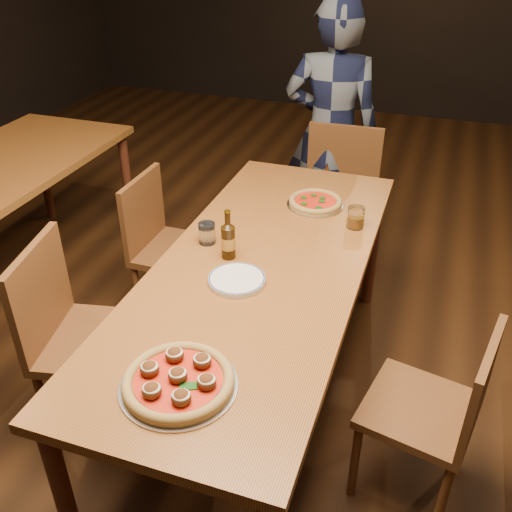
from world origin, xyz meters
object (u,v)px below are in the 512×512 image
(pizza_margherita, at_px, (316,202))
(beer_bottle, at_px, (228,241))
(chair_main_e, at_px, (420,408))
(plate_stack, at_px, (237,280))
(amber_glass, at_px, (356,217))
(chair_main_sw, at_px, (178,250))
(pizza_meatball, at_px, (178,380))
(diner, at_px, (331,133))
(chair_end, at_px, (335,207))
(water_glass, at_px, (207,233))
(chair_main_nw, at_px, (97,340))
(table_main, at_px, (260,280))

(pizza_margherita, bearing_deg, beer_bottle, -111.29)
(pizza_margherita, bearing_deg, chair_main_e, -53.04)
(chair_main_e, relative_size, plate_stack, 3.77)
(plate_stack, distance_m, amber_glass, 0.67)
(chair_main_sw, height_order, pizza_meatball, chair_main_sw)
(plate_stack, bearing_deg, pizza_margherita, 80.11)
(pizza_margherita, relative_size, diner, 0.17)
(chair_end, distance_m, water_glass, 1.17)
(pizza_meatball, distance_m, water_glass, 0.85)
(chair_main_e, xyz_separation_m, diner, (-0.74, 1.70, 0.38))
(beer_bottle, xyz_separation_m, water_glass, (-0.13, 0.08, -0.03))
(pizza_margherita, relative_size, beer_bottle, 1.31)
(chair_main_e, distance_m, pizza_meatball, 0.93)
(pizza_meatball, relative_size, beer_bottle, 1.72)
(chair_main_nw, bearing_deg, chair_main_e, -97.24)
(chair_main_sw, relative_size, chair_main_e, 1.04)
(amber_glass, bearing_deg, chair_main_e, -59.32)
(chair_end, bearing_deg, pizza_margherita, -91.52)
(beer_bottle, bearing_deg, pizza_margherita, 68.71)
(chair_main_e, height_order, diner, diner)
(table_main, bearing_deg, pizza_margherita, 81.91)
(pizza_margherita, bearing_deg, chair_main_sw, -170.80)
(water_glass, bearing_deg, beer_bottle, -32.05)
(pizza_margherita, bearing_deg, chair_main_nw, -126.38)
(pizza_meatball, relative_size, diner, 0.23)
(plate_stack, xyz_separation_m, amber_glass, (0.34, 0.58, 0.04))
(pizza_margherita, bearing_deg, amber_glass, -34.46)
(pizza_meatball, bearing_deg, table_main, 88.77)
(chair_main_sw, bearing_deg, diner, -29.42)
(pizza_margherita, distance_m, water_glass, 0.60)
(beer_bottle, relative_size, amber_glass, 2.17)
(chair_end, xyz_separation_m, amber_glass, (0.22, -0.72, 0.33))
(chair_end, distance_m, beer_bottle, 1.22)
(chair_main_sw, height_order, chair_end, chair_end)
(chair_main_e, distance_m, chair_end, 1.52)
(amber_glass, bearing_deg, beer_bottle, -136.29)
(plate_stack, bearing_deg, water_glass, 132.99)
(pizza_meatball, bearing_deg, chair_end, 87.17)
(amber_glass, bearing_deg, water_glass, -149.10)
(beer_bottle, distance_m, water_glass, 0.15)
(plate_stack, height_order, water_glass, water_glass)
(chair_main_nw, height_order, pizza_meatball, chair_main_nw)
(chair_end, relative_size, pizza_margherita, 3.43)
(table_main, height_order, beer_bottle, beer_bottle)
(pizza_meatball, distance_m, diner, 2.19)
(table_main, distance_m, pizza_margherita, 0.59)
(chair_main_sw, relative_size, chair_end, 0.92)
(table_main, bearing_deg, chair_main_sw, 142.45)
(chair_end, xyz_separation_m, water_glass, (-0.34, -1.06, 0.33))
(chair_main_nw, bearing_deg, plate_stack, -83.12)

